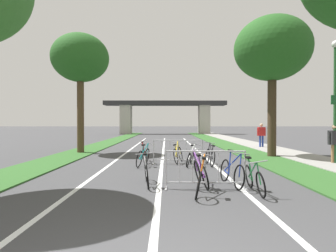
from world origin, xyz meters
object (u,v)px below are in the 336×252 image
bicycle_green_0 (254,179)px  pedestrian_waiting (261,133)px  tree_left_oak_mid (80,59)px  bicycle_black_8 (210,157)px  bicycle_teal_6 (143,157)px  tree_right_pine_near (272,50)px  bicycle_blue_3 (232,172)px  pedestrian_in_red_jacket (335,140)px  bicycle_orange_5 (200,179)px  bicycle_white_4 (191,157)px  lamppost_with_sign (335,91)px  crowd_barrier_nearest (205,170)px  bicycle_red_9 (145,154)px  crowd_barrier_second (178,152)px  bicycle_purple_7 (201,173)px  bicycle_silver_1 (146,172)px  bicycle_yellow_2 (178,154)px

bicycle_green_0 → pedestrian_waiting: size_ratio=0.93×
tree_left_oak_mid → bicycle_black_8: size_ratio=4.33×
bicycle_teal_6 → tree_right_pine_near: bearing=37.5°
bicycle_blue_3 → bicycle_green_0: bearing=107.5°
bicycle_teal_6 → pedestrian_waiting: (7.85, 8.23, 0.69)m
tree_right_pine_near → bicycle_teal_6: bearing=-155.7°
pedestrian_in_red_jacket → bicycle_orange_5: bearing=29.4°
tree_left_oak_mid → bicycle_white_4: 9.43m
lamppost_with_sign → crowd_barrier_nearest: (-6.23, -4.32, -2.66)m
crowd_barrier_nearest → bicycle_blue_3: (0.81, 0.40, -0.13)m
bicycle_blue_3 → pedestrian_in_red_jacket: pedestrian_in_red_jacket is taller
tree_right_pine_near → bicycle_red_9: bearing=-164.3°
crowd_barrier_nearest → bicycle_white_4: size_ratio=1.35×
bicycle_orange_5 → bicycle_black_8: size_ratio=1.06×
lamppost_with_sign → bicycle_red_9: (-8.29, 0.83, -2.80)m
crowd_barrier_second → bicycle_purple_7: bearing=-83.8°
crowd_barrier_nearest → pedestrian_waiting: size_ratio=1.25×
bicycle_teal_6 → bicycle_black_8: (2.83, 0.12, -0.01)m
bicycle_blue_3 → pedestrian_waiting: bearing=-120.9°
tree_left_oak_mid → crowd_barrier_second: size_ratio=3.19×
bicycle_silver_1 → bicycle_blue_3: bicycle_blue_3 is taller
bicycle_green_0 → bicycle_white_4: bicycle_white_4 is taller
crowd_barrier_nearest → bicycle_silver_1: crowd_barrier_nearest is taller
tree_left_oak_mid → bicycle_silver_1: tree_left_oak_mid is taller
bicycle_orange_5 → pedestrian_in_red_jacket: bearing=46.0°
bicycle_green_0 → bicycle_red_9: size_ratio=0.98×
tree_left_oak_mid → pedestrian_waiting: size_ratio=4.02×
bicycle_black_8 → bicycle_silver_1: bearing=-126.8°
crowd_barrier_second → bicycle_yellow_2: (0.01, 0.38, -0.13)m
bicycle_green_0 → bicycle_yellow_2: bicycle_yellow_2 is taller
bicycle_yellow_2 → bicycle_purple_7: (0.45, -4.62, -0.01)m
bicycle_teal_6 → bicycle_white_4: bearing=15.2°
tree_right_pine_near → crowd_barrier_nearest: (-4.53, -7.01, -5.15)m
bicycle_orange_5 → bicycle_purple_7: bearing=89.9°
bicycle_black_8 → tree_right_pine_near: bearing=33.8°
bicycle_silver_1 → bicycle_red_9: bicycle_red_9 is taller
tree_right_pine_near → lamppost_with_sign: tree_right_pine_near is taller
crowd_barrier_nearest → bicycle_silver_1: 1.71m
bicycle_yellow_2 → bicycle_red_9: bearing=-172.1°
crowd_barrier_nearest → tree_right_pine_near: bearing=57.1°
bicycle_white_4 → pedestrian_in_red_jacket: (6.27, 0.25, 0.70)m
bicycle_purple_7 → crowd_barrier_second: bearing=91.2°
lamppost_with_sign → bicycle_teal_6: 8.72m
tree_right_pine_near → bicycle_green_0: 9.71m
bicycle_purple_7 → pedestrian_in_red_jacket: pedestrian_in_red_jacket is taller
crowd_barrier_nearest → bicycle_orange_5: size_ratio=1.27×
bicycle_green_0 → pedestrian_waiting: bearing=-108.9°
bicycle_teal_6 → bicycle_red_9: 1.10m
pedestrian_in_red_jacket → lamppost_with_sign: bearing=71.0°
bicycle_yellow_2 → pedestrian_waiting: (6.35, 7.29, 0.70)m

